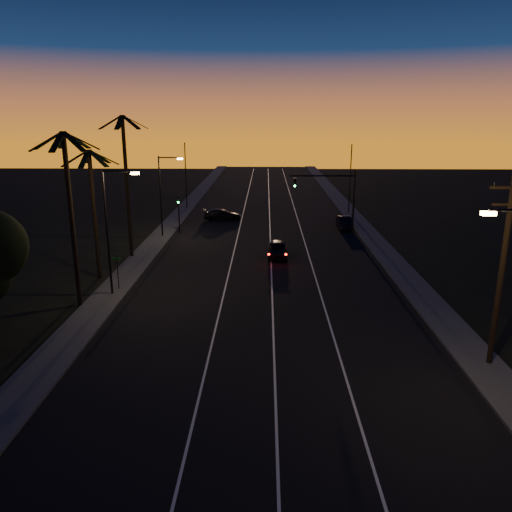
{
  "coord_description": "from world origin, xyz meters",
  "views": [
    {
      "loc": [
        0.02,
        -13.55,
        12.41
      ],
      "look_at": [
        -0.65,
        19.53,
        3.12
      ],
      "focal_mm": 35.0,
      "sensor_mm": 36.0,
      "label": 1
    }
  ],
  "objects_px": {
    "lead_car": "(277,249)",
    "right_car": "(344,223)",
    "cross_car": "(222,215)",
    "utility_pole": "(502,267)",
    "signal_mast": "(332,190)"
  },
  "relations": [
    {
      "from": "signal_mast",
      "to": "lead_car",
      "type": "distance_m",
      "value": 12.11
    },
    {
      "from": "right_car",
      "to": "cross_car",
      "type": "relative_size",
      "value": 0.88
    },
    {
      "from": "lead_car",
      "to": "right_car",
      "type": "relative_size",
      "value": 1.16
    },
    {
      "from": "signal_mast",
      "to": "utility_pole",
      "type": "bearing_deg",
      "value": -81.53
    },
    {
      "from": "utility_pole",
      "to": "right_car",
      "type": "height_order",
      "value": "utility_pole"
    },
    {
      "from": "lead_car",
      "to": "utility_pole",
      "type": "bearing_deg",
      "value": -62.65
    },
    {
      "from": "signal_mast",
      "to": "lead_car",
      "type": "relative_size",
      "value": 1.46
    },
    {
      "from": "utility_pole",
      "to": "cross_car",
      "type": "xyz_separation_m",
      "value": [
        -16.99,
        37.06,
        -4.63
      ]
    },
    {
      "from": "signal_mast",
      "to": "lead_car",
      "type": "xyz_separation_m",
      "value": [
        -6.04,
        -9.68,
        -4.04
      ]
    },
    {
      "from": "utility_pole",
      "to": "signal_mast",
      "type": "height_order",
      "value": "utility_pole"
    },
    {
      "from": "cross_car",
      "to": "lead_car",
      "type": "bearing_deg",
      "value": -68.86
    },
    {
      "from": "lead_car",
      "to": "right_car",
      "type": "xyz_separation_m",
      "value": [
        7.91,
        12.11,
        -0.05
      ]
    },
    {
      "from": "right_car",
      "to": "cross_car",
      "type": "height_order",
      "value": "right_car"
    },
    {
      "from": "utility_pole",
      "to": "right_car",
      "type": "distance_m",
      "value": 32.85
    },
    {
      "from": "lead_car",
      "to": "right_car",
      "type": "distance_m",
      "value": 14.46
    }
  ]
}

